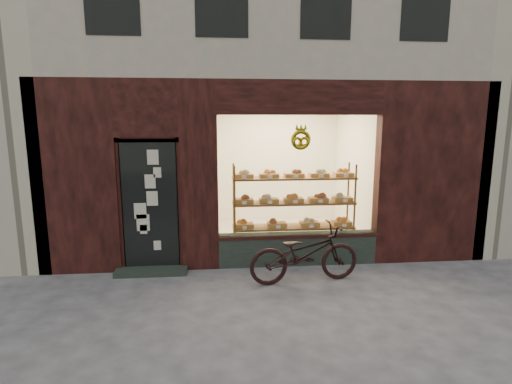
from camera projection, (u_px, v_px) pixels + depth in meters
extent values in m
plane|color=#454549|center=(295.00, 327.00, 4.83)|extent=(90.00, 90.00, 0.00)
cube|color=#2A3931|center=(297.00, 249.00, 6.90)|extent=(2.70, 0.25, 0.55)
cube|color=black|center=(150.00, 206.00, 6.46)|extent=(0.90, 0.04, 2.15)
cube|color=#2A3931|center=(152.00, 271.00, 6.50)|extent=(1.15, 0.35, 0.08)
torus|color=gold|center=(301.00, 140.00, 6.47)|extent=(0.33, 0.07, 0.33)
cube|color=brown|center=(293.00, 253.00, 7.36)|extent=(2.20, 0.45, 0.04)
cube|color=brown|center=(293.00, 227.00, 7.27)|extent=(2.20, 0.45, 0.03)
cube|color=brown|center=(293.00, 203.00, 7.19)|extent=(2.20, 0.45, 0.04)
cube|color=brown|center=(294.00, 178.00, 7.11)|extent=(2.20, 0.45, 0.04)
cylinder|color=brown|center=(235.00, 215.00, 6.93)|extent=(0.04, 0.04, 1.70)
cylinder|color=brown|center=(354.00, 212.00, 7.12)|extent=(0.04, 0.04, 1.70)
cylinder|color=brown|center=(234.00, 210.00, 7.31)|extent=(0.04, 0.04, 1.70)
cylinder|color=brown|center=(347.00, 207.00, 7.51)|extent=(0.04, 0.04, 1.70)
cube|color=olive|center=(244.00, 225.00, 7.18)|extent=(0.34, 0.24, 0.07)
sphere|color=#AB661E|center=(244.00, 221.00, 7.16)|extent=(0.11, 0.11, 0.11)
cube|color=white|center=(244.00, 228.00, 7.00)|extent=(0.07, 0.01, 0.05)
cube|color=olive|center=(277.00, 224.00, 7.23)|extent=(0.34, 0.24, 0.07)
sphere|color=brown|center=(277.00, 220.00, 7.22)|extent=(0.11, 0.11, 0.11)
cube|color=white|center=(278.00, 227.00, 7.05)|extent=(0.08, 0.01, 0.05)
cube|color=olive|center=(309.00, 224.00, 7.29)|extent=(0.34, 0.24, 0.07)
sphere|color=tan|center=(309.00, 219.00, 7.27)|extent=(0.11, 0.11, 0.11)
cube|color=white|center=(312.00, 226.00, 7.11)|extent=(0.07, 0.01, 0.05)
cube|color=olive|center=(341.00, 223.00, 7.34)|extent=(0.34, 0.24, 0.07)
sphere|color=#AB661E|center=(341.00, 218.00, 7.33)|extent=(0.11, 0.11, 0.11)
cube|color=white|center=(344.00, 225.00, 7.16)|extent=(0.08, 0.01, 0.05)
cube|color=olive|center=(244.00, 201.00, 7.10)|extent=(0.34, 0.24, 0.07)
sphere|color=brown|center=(244.00, 196.00, 7.08)|extent=(0.11, 0.11, 0.11)
cube|color=white|center=(244.00, 203.00, 6.92)|extent=(0.07, 0.01, 0.06)
cube|color=olive|center=(269.00, 200.00, 7.14)|extent=(0.34, 0.24, 0.07)
sphere|color=tan|center=(269.00, 196.00, 7.12)|extent=(0.11, 0.11, 0.11)
cube|color=white|center=(270.00, 202.00, 6.96)|extent=(0.07, 0.01, 0.06)
cube|color=olive|center=(294.00, 200.00, 7.18)|extent=(0.34, 0.24, 0.07)
sphere|color=#AB661E|center=(294.00, 195.00, 7.16)|extent=(0.11, 0.11, 0.11)
cube|color=white|center=(295.00, 202.00, 7.00)|extent=(0.07, 0.01, 0.06)
cube|color=olive|center=(318.00, 199.00, 7.22)|extent=(0.34, 0.24, 0.07)
sphere|color=brown|center=(318.00, 195.00, 7.21)|extent=(0.11, 0.11, 0.11)
cube|color=white|center=(321.00, 201.00, 7.04)|extent=(0.07, 0.01, 0.06)
cube|color=olive|center=(342.00, 199.00, 7.26)|extent=(0.34, 0.24, 0.07)
sphere|color=tan|center=(342.00, 194.00, 7.25)|extent=(0.11, 0.11, 0.11)
cube|color=white|center=(345.00, 201.00, 7.08)|extent=(0.08, 0.01, 0.06)
cube|color=olive|center=(244.00, 176.00, 7.02)|extent=(0.34, 0.24, 0.07)
sphere|color=tan|center=(244.00, 171.00, 7.00)|extent=(0.11, 0.11, 0.11)
cube|color=white|center=(244.00, 177.00, 6.84)|extent=(0.07, 0.01, 0.06)
cube|color=olive|center=(269.00, 175.00, 7.06)|extent=(0.34, 0.24, 0.07)
sphere|color=#AB661E|center=(269.00, 171.00, 7.04)|extent=(0.11, 0.11, 0.11)
cube|color=white|center=(270.00, 177.00, 6.88)|extent=(0.07, 0.01, 0.06)
cube|color=olive|center=(294.00, 175.00, 7.10)|extent=(0.34, 0.24, 0.07)
sphere|color=brown|center=(294.00, 170.00, 7.08)|extent=(0.11, 0.11, 0.11)
cube|color=white|center=(296.00, 176.00, 6.92)|extent=(0.07, 0.01, 0.06)
cube|color=olive|center=(319.00, 175.00, 7.14)|extent=(0.34, 0.24, 0.07)
sphere|color=tan|center=(319.00, 170.00, 7.13)|extent=(0.11, 0.11, 0.11)
cube|color=white|center=(321.00, 176.00, 6.96)|extent=(0.07, 0.01, 0.06)
cube|color=olive|center=(343.00, 174.00, 7.18)|extent=(0.34, 0.24, 0.07)
sphere|color=#AB661E|center=(343.00, 170.00, 7.17)|extent=(0.11, 0.11, 0.11)
cube|color=white|center=(346.00, 176.00, 7.00)|extent=(0.08, 0.01, 0.06)
imported|color=black|center=(304.00, 254.00, 6.10)|extent=(1.78, 0.80, 0.90)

